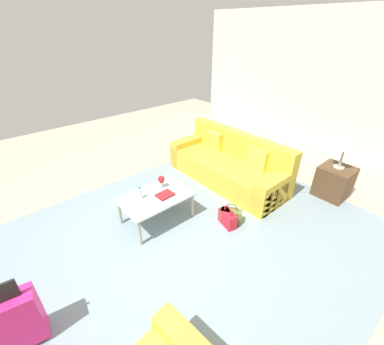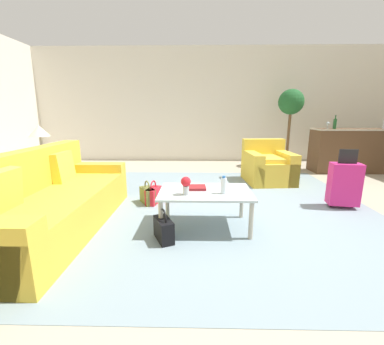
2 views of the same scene
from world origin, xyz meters
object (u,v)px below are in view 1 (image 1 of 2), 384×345
coffee_table (156,199)px  table_lamp (346,144)px  flower_vase (161,181)px  side_table (334,182)px  suitcase_magenta (17,320)px  handbag_olive (231,216)px  couch (230,166)px  handbag_black (167,193)px  handbag_red (227,218)px  coffee_table_book (165,195)px  water_bottle (140,193)px

coffee_table → table_lamp: table_lamp is taller
coffee_table → flower_vase: size_ratio=5.20×
flower_vase → side_table: (-2.58, 1.65, -0.29)m
suitcase_magenta → handbag_olive: size_ratio=2.37×
couch → handbag_olive: (0.96, 0.91, -0.18)m
suitcase_magenta → handbag_black: suitcase_magenta is taller
side_table → handbag_red: bearing=-18.5°
suitcase_magenta → handbag_red: bearing=177.6°
handbag_red → handbag_olive: bearing=-174.8°
couch → coffee_table_book: 1.70m
coffee_table → water_bottle: bearing=-26.6°
couch → water_bottle: couch is taller
handbag_olive → couch: bearing=-136.5°
flower_vase → couch: bearing=178.2°
flower_vase → side_table: 3.08m
couch → water_bottle: (2.00, 0.00, 0.24)m
table_lamp → suitcase_magenta: 4.91m
handbag_red → handbag_olive: (-0.09, -0.01, 0.00)m
water_bottle → suitcase_magenta: 1.98m
coffee_table_book → handbag_red: bearing=128.3°
couch → table_lamp: (-1.00, 1.60, 0.71)m
water_bottle → handbag_olive: size_ratio=0.57×
table_lamp → handbag_black: 3.12m
couch → coffee_table: (1.80, 0.10, 0.09)m
suitcase_magenta → handbag_black: size_ratio=2.37×
coffee_table_book → handbag_olive: bearing=132.4°
coffee_table_book → handbag_olive: 1.08m
side_table → suitcase_magenta: size_ratio=0.67×
couch → handbag_black: size_ratio=6.75×
table_lamp → handbag_red: bearing=-18.5°
handbag_black → handbag_olive: (-0.39, 1.15, 0.00)m
side_table → handbag_red: (2.05, -0.68, -0.16)m
flower_vase → water_bottle: bearing=6.8°
flower_vase → handbag_olive: (-0.62, 0.96, -0.45)m
couch → coffee_table_book: (1.68, 0.18, 0.16)m
water_bottle → suitcase_magenta: size_ratio=0.24×
couch → handbag_olive: 1.33m
handbag_red → handbag_olive: size_ratio=1.00×
side_table → suitcase_magenta: (4.80, -0.80, 0.07)m
couch → handbag_olive: couch is taller
water_bottle → coffee_table_book: bearing=150.6°
side_table → water_bottle: bearing=-28.1°
side_table → handbag_olive: 2.08m
couch → coffee_table_book: couch is taller
coffee_table_book → handbag_olive: size_ratio=0.71×
coffee_table_book → flower_vase: (-0.10, -0.23, 0.11)m
coffee_table_book → suitcase_magenta: 2.21m
suitcase_magenta → coffee_table_book: bearing=-163.7°
handbag_olive → water_bottle: bearing=-41.0°
coffee_table_book → side_table: size_ratio=0.44×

